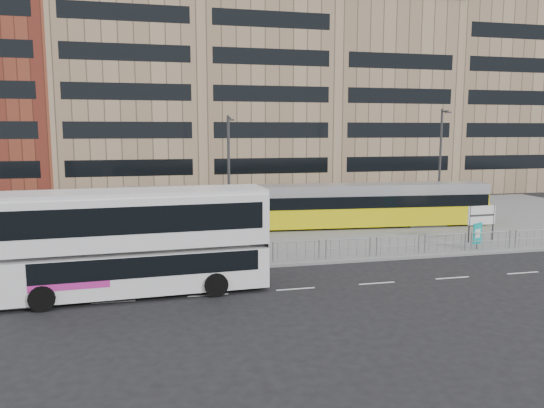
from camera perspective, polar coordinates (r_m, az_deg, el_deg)
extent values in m
plane|color=black|center=(28.76, 4.23, -6.56)|extent=(120.00, 120.00, 0.00)
cube|color=slate|center=(40.08, -0.92, -2.28)|extent=(64.00, 24.00, 0.15)
cube|color=gray|center=(28.78, 4.20, -6.39)|extent=(64.00, 0.25, 0.17)
cube|color=#9F8567|center=(60.68, -15.02, 11.28)|extent=(14.00, 16.00, 22.00)
cube|color=#9F8567|center=(61.99, -1.70, 12.39)|extent=(14.00, 16.00, 24.00)
cube|color=#9F8567|center=(66.14, 10.49, 10.68)|extent=(14.00, 16.00, 21.00)
cube|color=#38383D|center=(67.61, 10.74, 20.11)|extent=(14.40, 16.40, 1.20)
cube|color=#9F8567|center=(72.92, 20.82, 10.82)|extent=(14.00, 16.00, 23.00)
cylinder|color=#979A9F|center=(29.59, 7.67, -3.81)|extent=(32.00, 0.05, 0.05)
cylinder|color=#979A9F|center=(29.70, 7.65, -4.75)|extent=(32.00, 0.04, 0.04)
cylinder|color=#979A9F|center=(28.36, -24.36, -6.01)|extent=(0.07, 0.07, 1.10)
cube|color=white|center=(25.46, 9.14, -8.55)|extent=(62.00, 0.12, 0.01)
cube|color=white|center=(24.27, -14.49, -6.85)|extent=(11.65, 3.19, 1.78)
cube|color=white|center=(23.81, -14.67, -1.71)|extent=(11.65, 3.19, 2.20)
cube|color=white|center=(23.65, -14.77, 1.05)|extent=(11.65, 3.08, 0.31)
cube|color=black|center=(24.18, -13.28, -5.83)|extent=(9.56, 3.14, 0.89)
cube|color=black|center=(23.78, -14.69, -1.21)|extent=(11.03, 3.20, 1.15)
cube|color=#C22692|center=(24.38, -20.71, -7.17)|extent=(3.27, 2.84, 0.52)
cylinder|color=black|center=(23.43, -6.03, -8.63)|extent=(1.06, 0.36, 1.05)
cylinder|color=black|center=(25.98, -7.05, -6.99)|extent=(1.06, 0.36, 1.05)
cylinder|color=black|center=(23.36, -23.51, -9.31)|extent=(1.06, 0.36, 1.05)
cylinder|color=black|center=(25.91, -22.74, -7.59)|extent=(1.06, 0.36, 1.05)
cube|color=yellow|center=(38.50, 4.18, -1.25)|extent=(26.74, 4.58, 1.52)
cube|color=black|center=(38.35, 4.19, 0.29)|extent=(26.37, 4.59, 0.86)
cube|color=#B7B7BC|center=(38.25, 4.20, 1.49)|extent=(26.73, 4.38, 0.76)
cube|color=yellow|center=(43.08, 20.94, 0.05)|extent=(1.30, 2.22, 2.47)
cube|color=yellow|center=(37.67, -15.06, -0.76)|extent=(1.30, 2.22, 2.47)
cylinder|color=#2D2D30|center=(38.40, 4.19, -0.20)|extent=(2.44, 2.44, 2.85)
cube|color=#2D2D30|center=(41.37, 15.81, -1.83)|extent=(3.03, 2.61, 0.48)
cube|color=#2D2D30|center=(37.65, -8.65, -2.56)|extent=(3.03, 2.61, 0.48)
cylinder|color=#2D2D30|center=(35.63, 20.45, -2.08)|extent=(0.10, 0.10, 2.30)
cylinder|color=#2D2D30|center=(36.75, 22.68, -1.90)|extent=(0.10, 0.10, 2.30)
cube|color=white|center=(36.09, 21.63, -1.13)|extent=(2.00, 0.21, 1.20)
cylinder|color=#2D2D30|center=(33.94, 21.18, -3.85)|extent=(0.06, 0.06, 0.84)
cube|color=#0BA5A1|center=(33.85, 21.23, -2.97)|extent=(0.80, 0.40, 1.27)
cube|color=white|center=(33.82, 21.26, -2.98)|extent=(0.49, 0.22, 0.53)
imported|color=black|center=(31.23, -5.56, -3.53)|extent=(0.44, 0.64, 1.69)
cylinder|color=#2D2D30|center=(29.54, -3.01, -2.88)|extent=(0.12, 0.12, 3.00)
imported|color=#2D2D30|center=(29.35, -3.02, -0.77)|extent=(0.23, 0.25, 1.00)
cylinder|color=#2D2D30|center=(34.10, -4.67, 2.78)|extent=(0.18, 0.18, 7.97)
cylinder|color=#2D2D30|center=(33.58, -4.64, 9.17)|extent=(0.14, 0.90, 0.14)
cube|color=#2D2D30|center=(33.13, -4.52, 9.01)|extent=(0.45, 0.20, 0.12)
cylinder|color=#2D2D30|center=(43.87, 17.61, 4.05)|extent=(0.18, 0.18, 8.69)
cylinder|color=#2D2D30|center=(43.47, 18.12, 9.46)|extent=(0.14, 0.90, 0.14)
cube|color=#2D2D30|center=(43.08, 18.42, 9.33)|extent=(0.45, 0.20, 0.12)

